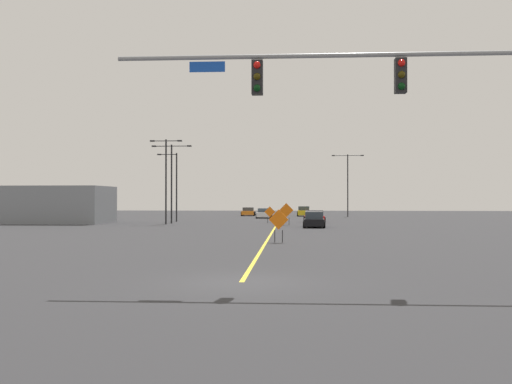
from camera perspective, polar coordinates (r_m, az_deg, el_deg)
ground at (r=17.91m, az=-1.43°, el=-8.87°), size 207.09×207.09×0.00m
road_centre_stripe at (r=75.24m, az=2.44°, el=-2.58°), size 0.16×115.05×0.01m
traffic_signal_assembly at (r=18.19m, az=14.08°, el=8.86°), size 13.09×0.44×7.27m
street_lamp_near_left at (r=82.24m, az=9.01°, el=1.21°), size 4.45×0.24×8.74m
street_lamp_near_right at (r=58.12m, az=-8.84°, el=1.72°), size 3.20×0.24×8.42m
street_lamp_mid_right at (r=59.96m, az=-8.30°, el=1.54°), size 4.11×0.24×8.08m
street_lamp_mid_left at (r=64.70m, az=-7.98°, el=0.86°), size 2.25×0.24×7.59m
construction_sign_right_lane at (r=61.14m, az=1.37°, el=-2.04°), size 1.15×0.05×1.72m
construction_sign_median_far at (r=55.82m, az=2.99°, el=-1.90°), size 1.38×0.07×2.12m
construction_sign_right_shoulder at (r=33.77m, az=2.24°, el=-2.92°), size 1.16×0.27×1.92m
car_yellow_distant at (r=84.42m, az=4.71°, el=-1.93°), size 1.98×4.11×1.43m
car_white_near at (r=76.08m, az=0.82°, el=-2.12°), size 2.01×4.51×1.27m
car_black_approaching at (r=51.68m, az=5.73°, el=-2.74°), size 2.05×4.18×1.40m
car_red_mid at (r=62.15m, az=5.75°, el=-2.44°), size 2.24×4.09×1.30m
car_orange_passing at (r=86.15m, az=-0.76°, el=-1.96°), size 2.11×4.28×1.23m
roadside_building_west at (r=63.70m, az=-19.09°, el=-1.18°), size 10.76×7.19×3.83m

